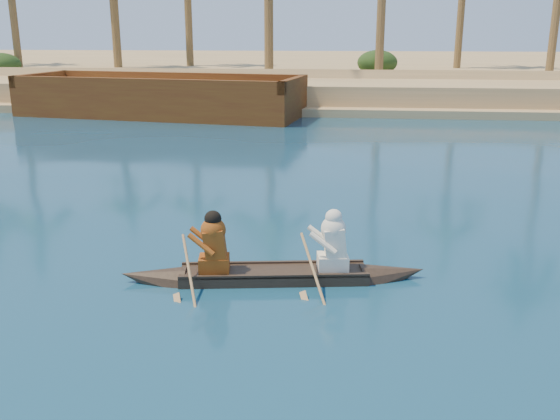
# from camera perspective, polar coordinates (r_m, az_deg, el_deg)

# --- Properties ---
(ground) EXTENTS (160.00, 160.00, 0.00)m
(ground) POSITION_cam_1_polar(r_m,az_deg,el_deg) (7.90, -14.45, -13.58)
(ground) COLOR navy
(ground) RESTS_ON ground
(sandy_embankment) EXTENTS (150.00, 51.00, 1.50)m
(sandy_embankment) POSITION_cam_1_polar(r_m,az_deg,el_deg) (53.44, 3.43, 12.59)
(sandy_embankment) COLOR tan
(sandy_embankment) RESTS_ON ground
(shrub_cluster) EXTENTS (100.00, 6.00, 2.40)m
(shrub_cluster) POSITION_cam_1_polar(r_m,az_deg,el_deg) (38.07, 2.26, 12.17)
(shrub_cluster) COLOR #1B3B15
(shrub_cluster) RESTS_ON ground
(canoe) EXTENTS (4.89, 1.35, 1.34)m
(canoe) POSITION_cam_1_polar(r_m,az_deg,el_deg) (9.94, -0.58, -5.04)
(canoe) COLOR #35261D
(canoe) RESTS_ON ground
(barge_mid) EXTENTS (13.44, 6.23, 2.16)m
(barge_mid) POSITION_cam_1_polar(r_m,az_deg,el_deg) (29.82, -10.82, 9.94)
(barge_mid) COLOR #5C3613
(barge_mid) RESTS_ON ground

